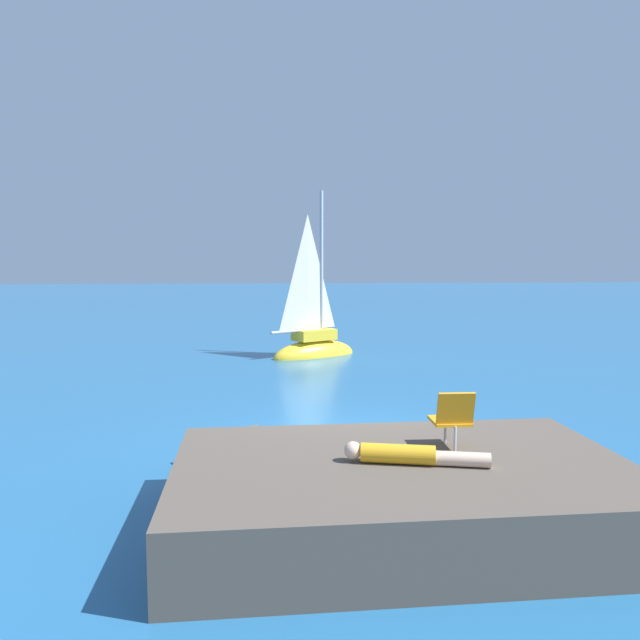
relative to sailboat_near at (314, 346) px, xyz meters
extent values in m
plane|color=#236093|center=(-0.20, -10.25, -0.34)|extent=(160.00, 160.00, 0.00)
cube|color=brown|center=(-0.04, -14.09, 0.09)|extent=(5.68, 3.70, 0.86)
cube|color=#50503B|center=(-2.10, -11.81, -0.34)|extent=(1.70, 1.93, 1.03)
cube|color=#515247|center=(1.83, -12.58, -0.34)|extent=(1.12, 1.11, 0.58)
ellipsoid|color=yellow|center=(0.02, 0.01, -0.34)|extent=(3.41, 2.65, 1.13)
cube|color=yellow|center=(0.02, 0.01, 0.41)|extent=(1.64, 1.42, 0.37)
cylinder|color=#B7B7BC|center=(0.28, 0.17, 2.80)|extent=(0.12, 0.12, 5.15)
cylinder|color=#B2B2B7|center=(-0.60, -0.36, 0.59)|extent=(1.82, 1.13, 0.10)
pyramid|color=silver|center=(-0.21, -0.13, 2.59)|extent=(1.45, 0.89, 3.91)
cylinder|color=gold|center=(-0.12, -14.21, 0.64)|extent=(0.93, 0.44, 0.24)
cylinder|color=beige|center=(0.61, -14.38, 0.61)|extent=(0.72, 0.34, 0.18)
sphere|color=beige|center=(-0.65, -14.08, 0.66)|extent=(0.22, 0.22, 0.22)
cube|color=orange|center=(0.71, -13.59, 0.87)|extent=(0.49, 0.53, 0.04)
cube|color=orange|center=(0.70, -13.85, 1.09)|extent=(0.48, 0.16, 0.45)
cylinder|color=silver|center=(0.71, -13.38, 0.69)|extent=(0.04, 0.04, 0.35)
cylinder|color=silver|center=(0.70, -13.85, 0.69)|extent=(0.04, 0.04, 0.35)
camera|label=1|loc=(-1.74, -21.51, 2.99)|focal=35.10mm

